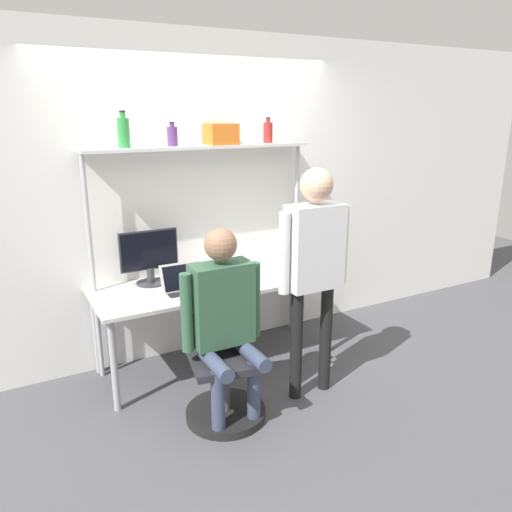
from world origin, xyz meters
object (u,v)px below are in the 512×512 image
(office_chair, at_px, (224,378))
(bottle_purple, at_px, (172,136))
(monitor, at_px, (149,255))
(laptop, at_px, (183,284))
(bottle_red, at_px, (268,132))
(cell_phone, at_px, (217,285))
(bottle_green, at_px, (124,132))
(person_seated, at_px, (224,312))
(person_standing, at_px, (314,255))
(storage_box, at_px, (221,134))

(office_chair, xyz_separation_m, bottle_purple, (0.04, 0.96, 1.60))
(monitor, relative_size, laptop, 1.43)
(laptop, bearing_deg, bottle_red, 20.34)
(monitor, distance_m, cell_phone, 0.59)
(bottle_red, bearing_deg, bottle_green, 180.00)
(cell_phone, distance_m, person_seated, 0.71)
(laptop, distance_m, bottle_green, 1.22)
(person_standing, height_order, storage_box, storage_box)
(person_standing, bearing_deg, person_seated, 179.39)
(storage_box, bearing_deg, person_standing, -76.71)
(laptop, bearing_deg, bottle_green, 129.36)
(bottle_purple, xyz_separation_m, bottle_red, (0.85, -0.00, 0.01))
(cell_phone, height_order, bottle_red, bottle_red)
(cell_phone, xyz_separation_m, person_seated, (-0.25, -0.67, 0.07))
(office_chair, height_order, bottle_red, bottle_red)
(cell_phone, bearing_deg, bottle_red, 27.21)
(bottle_green, bearing_deg, monitor, -15.62)
(person_seated, height_order, storage_box, storage_box)
(person_standing, height_order, bottle_red, bottle_red)
(cell_phone, distance_m, bottle_purple, 1.21)
(laptop, height_order, office_chair, laptop)
(bottle_green, bearing_deg, person_standing, -44.58)
(cell_phone, bearing_deg, person_standing, -55.97)
(bottle_red, bearing_deg, person_standing, -101.14)
(monitor, relative_size, bottle_purple, 2.56)
(bottle_green, height_order, storage_box, bottle_green)
(bottle_green, distance_m, storage_box, 0.79)
(laptop, bearing_deg, person_seated, -86.62)
(person_standing, distance_m, bottle_red, 1.31)
(person_standing, bearing_deg, bottle_red, 78.86)
(laptop, relative_size, bottle_green, 1.23)
(office_chair, height_order, storage_box, storage_box)
(office_chair, distance_m, bottle_red, 2.08)
(office_chair, bearing_deg, person_seated, -99.68)
(laptop, relative_size, storage_box, 1.39)
(cell_phone, relative_size, person_standing, 0.09)
(bottle_green, distance_m, bottle_red, 1.23)
(monitor, bearing_deg, storage_box, 3.01)
(person_seated, relative_size, bottle_purple, 7.39)
(bottle_red, bearing_deg, cell_phone, -152.79)
(laptop, height_order, bottle_purple, bottle_purple)
(monitor, xyz_separation_m, person_seated, (0.20, -0.97, -0.17))
(person_standing, distance_m, storage_box, 1.31)
(storage_box, bearing_deg, cell_phone, -122.78)
(monitor, height_order, person_standing, person_standing)
(person_standing, xyz_separation_m, bottle_green, (-1.03, 1.01, 0.82))
(office_chair, distance_m, person_seated, 0.52)
(person_seated, distance_m, bottle_green, 1.54)
(laptop, xyz_separation_m, person_standing, (0.74, -0.66, 0.30))
(monitor, bearing_deg, office_chair, -77.30)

